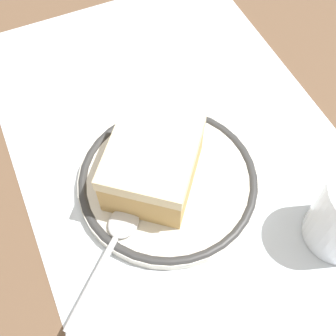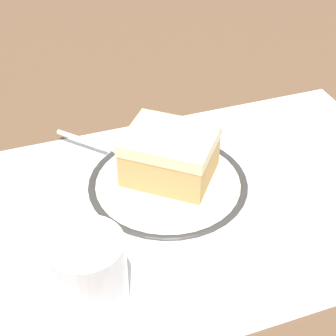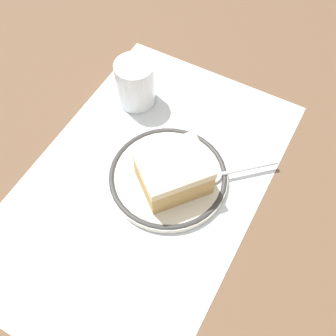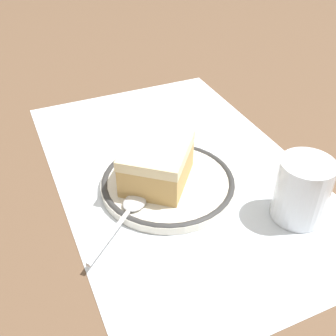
# 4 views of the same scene
# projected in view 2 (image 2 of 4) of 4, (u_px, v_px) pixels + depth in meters

# --- Properties ---
(ground_plane) EXTENTS (2.40, 2.40, 0.00)m
(ground_plane) POSITION_uv_depth(u_px,v_px,m) (200.00, 202.00, 0.54)
(ground_plane) COLOR brown
(placemat) EXTENTS (0.51, 0.32, 0.00)m
(placemat) POSITION_uv_depth(u_px,v_px,m) (200.00, 201.00, 0.54)
(placemat) COLOR silver
(placemat) RESTS_ON ground_plane
(plate) EXTENTS (0.17, 0.17, 0.01)m
(plate) POSITION_uv_depth(u_px,v_px,m) (168.00, 185.00, 0.55)
(plate) COLOR silver
(plate) RESTS_ON placemat
(cake_slice) EXTENTS (0.12, 0.12, 0.05)m
(cake_slice) POSITION_uv_depth(u_px,v_px,m) (170.00, 155.00, 0.54)
(cake_slice) COLOR tan
(cake_slice) RESTS_ON plate
(spoon) EXTENTS (0.09, 0.10, 0.01)m
(spoon) POSITION_uv_depth(u_px,v_px,m) (117.00, 151.00, 0.58)
(spoon) COLOR silver
(spoon) RESTS_ON plate
(cup) EXTENTS (0.06, 0.06, 0.08)m
(cup) POSITION_uv_depth(u_px,v_px,m) (90.00, 279.00, 0.42)
(cup) COLOR silver
(cup) RESTS_ON placemat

